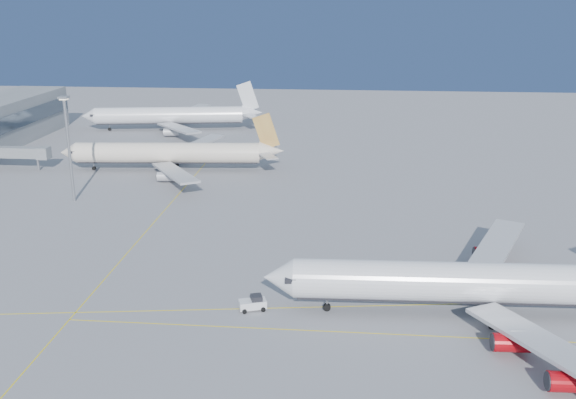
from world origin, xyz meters
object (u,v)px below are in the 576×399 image
object	(u,v)px
airliner_virgin	(496,284)
light_mast	(68,140)
pushback_tug	(253,303)
airliner_third	(173,115)
airliner_etihad	(173,153)

from	to	relation	value
airliner_virgin	light_mast	distance (m)	103.39
pushback_tug	airliner_third	bearing A→B (deg)	91.05
pushback_tug	light_mast	bearing A→B (deg)	115.91
airliner_virgin	light_mast	xyz separation A→B (m)	(-89.29, 51.22, 9.75)
airliner_virgin	pushback_tug	distance (m)	37.84
airliner_etihad	light_mast	distance (m)	36.40
airliner_etihad	light_mast	bearing A→B (deg)	-122.68
airliner_third	light_mast	bearing A→B (deg)	-99.78
airliner_third	airliner_etihad	bearing A→B (deg)	-84.34
pushback_tug	light_mast	size ratio (longest dim) A/B	0.18
pushback_tug	airliner_etihad	bearing A→B (deg)	94.32
airliner_etihad	airliner_third	bearing A→B (deg)	100.09
airliner_virgin	pushback_tug	xyz separation A→B (m)	(-37.57, -1.52, -4.23)
airliner_virgin	light_mast	world-z (taller)	light_mast
airliner_third	pushback_tug	xyz separation A→B (m)	(50.52, -142.02, -4.35)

